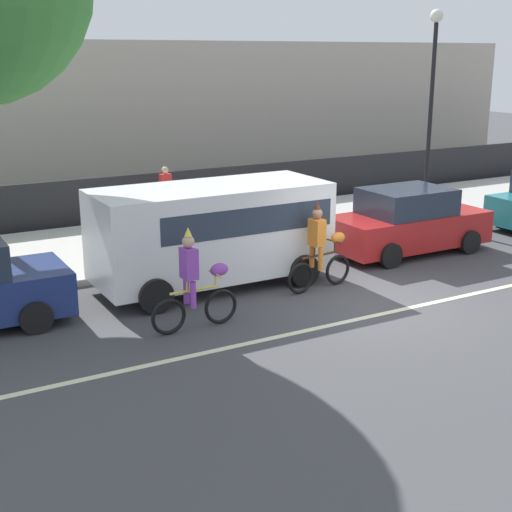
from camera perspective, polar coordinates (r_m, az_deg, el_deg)
ground_plane at (r=14.48m, az=9.47°, el=-3.85°), size 80.00×80.00×0.00m
road_centre_line at (r=14.12m, az=10.73°, el=-4.41°), size 36.00×0.14×0.01m
sidewalk_curb at (r=19.71m, az=-2.38°, el=1.89°), size 60.00×5.00×0.15m
fence_line at (r=22.14m, az=-5.84°, el=5.04°), size 40.00×0.08×1.40m
building_backdrop at (r=31.28m, az=-5.68°, el=11.81°), size 28.00×8.00×5.30m
parade_cyclist_purple at (r=12.83m, az=-4.88°, el=-2.31°), size 1.72×0.50×1.92m
parade_cyclist_orange at (r=15.04m, az=5.18°, el=0.42°), size 1.72×0.51×1.92m
parked_van_white at (r=15.15m, az=-3.35°, el=2.28°), size 5.00×2.22×2.18m
parked_car_red at (r=18.21m, az=12.05°, el=2.66°), size 4.10×1.92×1.64m
street_lamp_post at (r=21.06m, az=13.92°, el=13.13°), size 0.36×0.36×5.86m
pedestrian_onlooker at (r=20.51m, az=-7.23°, el=5.02°), size 0.32×0.20×1.62m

